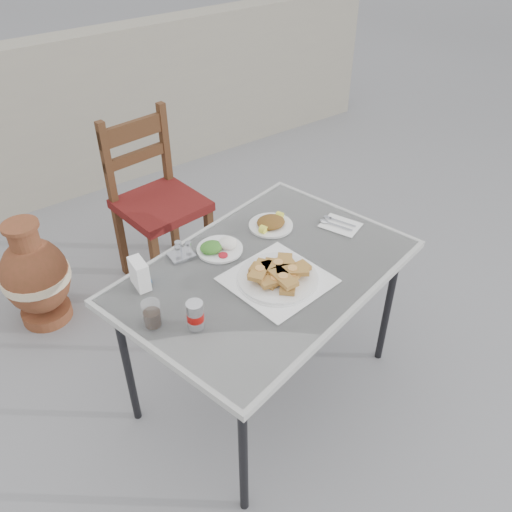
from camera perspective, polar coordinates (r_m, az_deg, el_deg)
ground at (r=2.93m, az=-0.93°, el=-13.58°), size 80.00×80.00×0.00m
cafe_table at (r=2.42m, az=1.08°, el=-2.30°), size 1.46×1.15×0.79m
pide_plate at (r=2.30m, az=2.31°, el=-1.87°), size 0.44×0.44×0.08m
salad_rice_plate at (r=2.48m, az=-3.90°, el=0.95°), size 0.21×0.21×0.05m
salad_chopped_plate at (r=2.64m, az=1.58°, el=3.45°), size 0.22×0.22×0.05m
soda_can at (r=2.08m, az=-6.41°, el=-6.21°), size 0.07×0.07×0.12m
cola_glass at (r=2.13m, az=-10.90°, el=-6.15°), size 0.08×0.08×0.11m
napkin_holder at (r=2.30m, az=-12.16°, el=-1.85°), size 0.07×0.11×0.13m
condiment_caddy at (r=2.45m, az=-7.86°, el=0.42°), size 0.12×0.10×0.08m
cutlery_napkin at (r=2.69m, az=8.60°, el=3.33°), size 0.20×0.22×0.01m
chair at (r=3.37m, az=-10.45°, el=5.86°), size 0.52×0.52×1.06m
terracotta_urn at (r=3.33m, az=-22.16°, el=-2.02°), size 0.39×0.39×0.67m
back_wall at (r=4.48m, az=-20.38°, el=13.09°), size 6.00×0.25×1.20m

